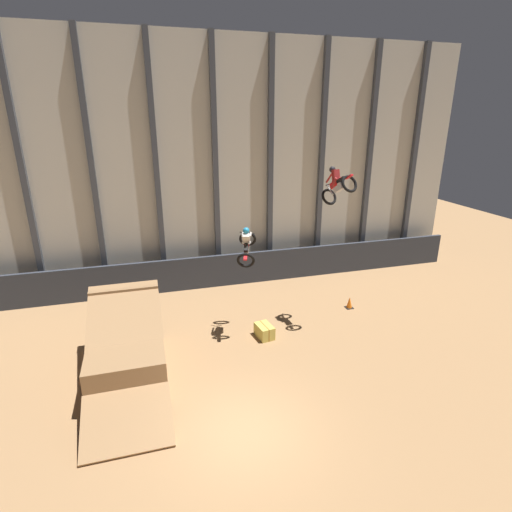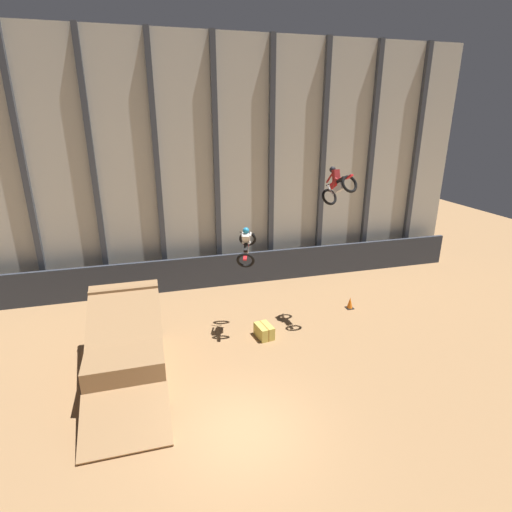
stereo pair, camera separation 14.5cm
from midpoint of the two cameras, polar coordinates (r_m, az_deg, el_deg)
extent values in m
plane|color=#9E754C|center=(13.10, -1.50, -23.81)|extent=(60.00, 60.00, 0.00)
cube|color=beige|center=(21.63, -9.65, 12.43)|extent=(32.00, 0.12, 12.86)
cube|color=#3D424C|center=(21.97, -30.00, 10.26)|extent=(0.28, 0.28, 12.86)
cube|color=#3D424C|center=(21.44, -22.01, 11.26)|extent=(0.28, 0.28, 12.86)
cube|color=#3D424C|center=(21.32, -13.73, 12.06)|extent=(0.28, 0.28, 12.86)
cube|color=#3D424C|center=(21.64, -5.49, 12.61)|extent=(0.28, 0.28, 12.86)
cube|color=#3D424C|center=(22.37, 2.39, 12.90)|extent=(0.28, 0.28, 12.86)
cube|color=#3D424C|center=(23.47, 9.66, 12.96)|extent=(0.28, 0.28, 12.86)
cube|color=#3D424C|center=(24.90, 16.19, 12.84)|extent=(0.28, 0.28, 12.86)
cube|color=#3D424C|center=(26.60, 21.94, 12.60)|extent=(0.28, 0.28, 12.86)
cube|color=#2D333D|center=(21.89, -8.51, -2.43)|extent=(31.36, 0.20, 1.79)
cube|color=#966F48|center=(15.67, -17.65, -13.11)|extent=(2.56, 4.34, 1.56)
cube|color=olive|center=(17.09, -17.69, -8.23)|extent=(2.61, 0.50, 2.61)
cube|color=#9E754C|center=(14.60, -17.95, -13.30)|extent=(2.61, 6.28, 2.79)
torus|color=black|center=(16.98, -0.95, 2.45)|extent=(0.81, 0.57, 0.72)
torus|color=black|center=(15.89, -1.24, -0.62)|extent=(0.81, 0.57, 0.72)
cube|color=#B7B7BC|center=(16.32, -1.11, 1.18)|extent=(0.35, 0.61, 0.44)
cube|color=red|center=(16.32, -1.10, 2.10)|extent=(0.34, 0.53, 0.38)
cube|color=black|center=(16.00, -1.19, 1.28)|extent=(0.33, 0.59, 0.31)
cube|color=red|center=(15.65, -1.29, -0.14)|extent=(0.24, 0.38, 0.18)
cylinder|color=#B7B7BC|center=(16.69, -1.01, 2.73)|extent=(0.07, 0.08, 0.55)
cylinder|color=black|center=(16.51, -1.04, 3.31)|extent=(0.54, 0.44, 0.04)
cube|color=silver|center=(15.98, -1.17, 2.51)|extent=(0.41, 0.52, 0.50)
sphere|color=#2393CC|center=(15.87, -1.19, 3.65)|extent=(0.35, 0.40, 0.33)
cylinder|color=silver|center=(16.20, -1.56, 1.92)|extent=(0.24, 0.45, 0.21)
cylinder|color=silver|center=(16.18, -0.71, 1.91)|extent=(0.24, 0.45, 0.21)
cylinder|color=silver|center=(16.17, -1.69, 3.09)|extent=(0.24, 0.52, 0.08)
cylinder|color=silver|center=(16.15, -0.56, 3.08)|extent=(0.24, 0.52, 0.08)
torus|color=black|center=(17.37, 10.67, 8.29)|extent=(0.81, 0.62, 0.68)
torus|color=black|center=(16.34, 13.46, 9.97)|extent=(0.81, 0.62, 0.68)
cube|color=#B7B7BC|center=(16.84, 12.01, 9.55)|extent=(0.30, 0.61, 0.51)
cube|color=red|center=(17.02, 11.49, 9.97)|extent=(0.30, 0.53, 0.43)
cube|color=black|center=(16.73, 12.27, 10.53)|extent=(0.27, 0.56, 0.39)
cube|color=red|center=(16.34, 13.42, 10.94)|extent=(0.21, 0.36, 0.24)
cylinder|color=#B7B7BC|center=(17.29, 10.80, 9.24)|extent=(0.16, 0.47, 0.38)
cylinder|color=black|center=(17.33, 10.66, 10.02)|extent=(0.50, 0.48, 0.04)
cube|color=maroon|center=(16.95, 11.61, 11.16)|extent=(0.34, 0.34, 0.53)
sphere|color=black|center=(17.11, 11.13, 12.02)|extent=(0.33, 0.40, 0.36)
cylinder|color=maroon|center=(16.85, 11.41, 10.25)|extent=(0.17, 0.29, 0.43)
cylinder|color=maroon|center=(17.00, 12.05, 10.28)|extent=(0.17, 0.29, 0.43)
cylinder|color=maroon|center=(17.03, 10.70, 10.89)|extent=(0.16, 0.40, 0.45)
cylinder|color=maroon|center=(17.23, 11.55, 10.93)|extent=(0.16, 0.40, 0.45)
cube|color=black|center=(20.37, 13.41, -7.23)|extent=(0.36, 0.36, 0.03)
cone|color=orange|center=(20.24, 13.48, -6.49)|extent=(0.28, 0.28, 0.55)
cube|color=#CCB751|center=(17.33, 1.42, -10.68)|extent=(0.73, 0.98, 0.56)
cube|color=#996623|center=(17.33, 1.42, -10.68)|extent=(0.18, 0.90, 0.57)
camera|label=1|loc=(0.07, -89.76, 0.09)|focal=28.00mm
camera|label=2|loc=(0.07, 90.24, -0.09)|focal=28.00mm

